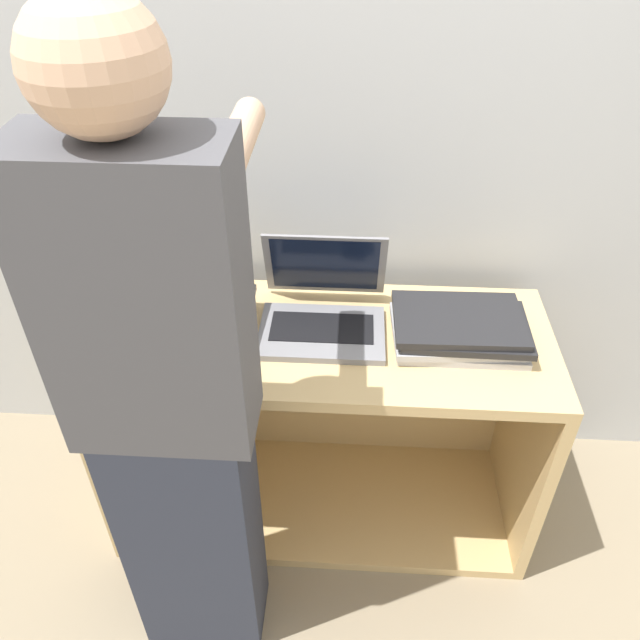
{
  "coord_description": "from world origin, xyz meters",
  "views": [
    {
      "loc": [
        0.08,
        -1.13,
        1.92
      ],
      "look_at": [
        0.0,
        0.19,
        0.9
      ],
      "focal_mm": 35.0,
      "sensor_mm": 36.0,
      "label": 1
    }
  ],
  "objects_px": {
    "laptop_stack_right": "(459,329)",
    "laptop_open": "(323,310)",
    "person": "(169,409)",
    "laptop_stack_left": "(185,310)"
  },
  "relations": [
    {
      "from": "person",
      "to": "laptop_stack_left",
      "type": "bearing_deg",
      "value": 99.31
    },
    {
      "from": "laptop_stack_right",
      "to": "person",
      "type": "relative_size",
      "value": 0.22
    },
    {
      "from": "laptop_stack_right",
      "to": "laptop_open",
      "type": "bearing_deg",
      "value": 172.48
    },
    {
      "from": "laptop_open",
      "to": "laptop_stack_right",
      "type": "height_order",
      "value": "laptop_open"
    },
    {
      "from": "laptop_stack_left",
      "to": "laptop_stack_right",
      "type": "bearing_deg",
      "value": 0.06
    },
    {
      "from": "laptop_stack_left",
      "to": "laptop_open",
      "type": "bearing_deg",
      "value": 7.61
    },
    {
      "from": "laptop_stack_left",
      "to": "person",
      "type": "distance_m",
      "value": 0.44
    },
    {
      "from": "laptop_open",
      "to": "laptop_stack_right",
      "type": "distance_m",
      "value": 0.4
    },
    {
      "from": "laptop_open",
      "to": "person",
      "type": "xyz_separation_m",
      "value": [
        -0.32,
        -0.49,
        0.07
      ]
    },
    {
      "from": "laptop_open",
      "to": "person",
      "type": "bearing_deg",
      "value": -123.47
    }
  ]
}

